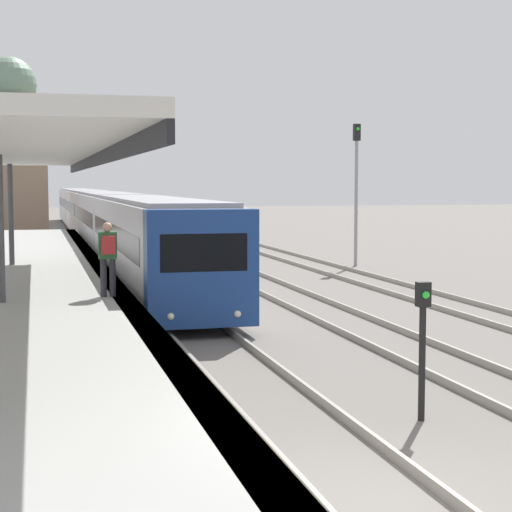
% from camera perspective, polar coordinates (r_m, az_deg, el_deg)
% --- Properties ---
extents(ground_plane, '(240.00, 240.00, 0.00)m').
position_cam_1_polar(ground_plane, '(9.72, 8.62, -16.20)').
color(ground_plane, slate).
extents(track_platform_line, '(1.51, 120.00, 0.15)m').
position_cam_1_polar(track_platform_line, '(9.70, 8.63, -15.79)').
color(track_platform_line, gray).
rests_on(track_platform_line, ground_plane).
extents(platform_canopy, '(4.00, 21.68, 3.33)m').
position_cam_1_polar(platform_canopy, '(18.85, -16.67, 6.72)').
color(platform_canopy, beige).
rests_on(platform_canopy, station_platform).
extents(person_on_platform, '(0.40, 0.40, 1.66)m').
position_cam_1_polar(person_on_platform, '(19.29, -9.85, 0.21)').
color(person_on_platform, '#2D2D33').
rests_on(person_on_platform, station_platform).
extents(train_near, '(2.54, 66.63, 3.03)m').
position_cam_1_polar(train_near, '(51.97, -10.56, 2.79)').
color(train_near, navy).
rests_on(train_near, ground_plane).
extents(signal_post_near, '(0.20, 0.21, 2.06)m').
position_cam_1_polar(signal_post_near, '(12.77, 11.05, -5.26)').
color(signal_post_near, black).
rests_on(signal_post_near, ground_plane).
extents(signal_mast_far, '(0.28, 0.29, 5.97)m').
position_cam_1_polar(signal_mast_far, '(36.28, 6.71, 5.13)').
color(signal_mast_far, gray).
rests_on(signal_mast_far, ground_plane).
extents(distant_domed_building, '(4.51, 4.51, 11.49)m').
position_cam_1_polar(distant_domed_building, '(56.95, -16.05, 6.60)').
color(distant_domed_building, '#89705B').
rests_on(distant_domed_building, ground_plane).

